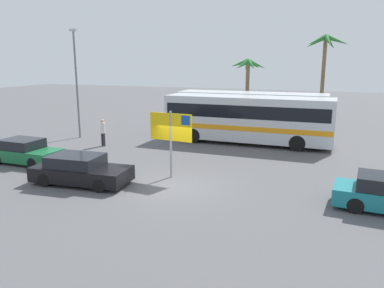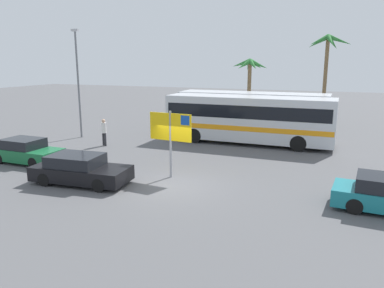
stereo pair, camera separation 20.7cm
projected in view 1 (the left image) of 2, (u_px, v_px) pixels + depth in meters
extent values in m
plane|color=#565659|center=(172.00, 186.00, 16.83)|extent=(120.00, 120.00, 0.00)
cube|color=silver|center=(247.00, 118.00, 25.21)|extent=(11.08, 2.62, 2.90)
cube|color=black|center=(248.00, 110.00, 25.09)|extent=(10.64, 2.65, 0.84)
cube|color=orange|center=(247.00, 126.00, 25.32)|extent=(10.97, 2.65, 0.32)
cylinder|color=black|center=(301.00, 136.00, 25.34)|extent=(1.00, 0.28, 1.00)
cylinder|color=black|center=(297.00, 143.00, 23.18)|extent=(1.00, 0.28, 1.00)
cylinder|color=black|center=(205.00, 130.00, 27.76)|extent=(1.00, 0.28, 1.00)
cylinder|color=black|center=(193.00, 136.00, 25.60)|extent=(1.00, 0.28, 1.00)
cube|color=silver|center=(250.00, 112.00, 28.34)|extent=(11.08, 2.62, 2.90)
cube|color=black|center=(251.00, 105.00, 28.22)|extent=(10.64, 2.65, 0.84)
cube|color=#23843D|center=(250.00, 118.00, 28.45)|extent=(10.97, 2.65, 0.32)
cylinder|color=black|center=(298.00, 128.00, 28.47)|extent=(1.00, 0.28, 1.00)
cylinder|color=black|center=(294.00, 134.00, 26.31)|extent=(1.00, 0.28, 1.00)
cylinder|color=black|center=(212.00, 123.00, 30.89)|extent=(1.00, 0.28, 1.00)
cylinder|color=black|center=(202.00, 127.00, 28.73)|extent=(1.00, 0.28, 1.00)
cylinder|color=gray|center=(171.00, 145.00, 17.73)|extent=(0.11, 0.11, 3.20)
cube|color=yellow|center=(171.00, 127.00, 17.55)|extent=(2.20, 0.26, 1.30)
cube|color=#1447A8|center=(186.00, 120.00, 17.12)|extent=(0.44, 0.11, 0.44)
cube|color=#196638|center=(26.00, 154.00, 20.47)|extent=(3.93, 1.77, 0.64)
cube|color=black|center=(22.00, 144.00, 20.43)|extent=(2.05, 1.61, 0.52)
cylinder|color=black|center=(54.00, 156.00, 20.79)|extent=(0.60, 0.17, 0.60)
cylinder|color=black|center=(33.00, 163.00, 19.35)|extent=(0.60, 0.17, 0.60)
cylinder|color=black|center=(21.00, 153.00, 21.67)|extent=(0.60, 0.17, 0.60)
cylinder|color=black|center=(357.00, 192.00, 15.12)|extent=(0.61, 0.20, 0.60)
cylinder|color=black|center=(355.00, 206.00, 13.69)|extent=(0.61, 0.20, 0.60)
cube|color=black|center=(82.00, 173.00, 17.02)|extent=(4.56, 2.22, 0.64)
cube|color=black|center=(76.00, 161.00, 16.96)|extent=(2.43, 1.89, 0.52)
cylinder|color=black|center=(118.00, 174.00, 17.48)|extent=(0.61, 0.21, 0.60)
cylinder|color=black|center=(99.00, 186.00, 15.89)|extent=(0.61, 0.21, 0.60)
cylinder|color=black|center=(67.00, 170.00, 18.23)|extent=(0.61, 0.21, 0.60)
cylinder|color=black|center=(44.00, 180.00, 16.63)|extent=(0.61, 0.21, 0.60)
cylinder|color=#2D2D33|center=(104.00, 140.00, 24.58)|extent=(0.13, 0.13, 0.86)
cylinder|color=#2D2D33|center=(102.00, 139.00, 24.67)|extent=(0.13, 0.13, 0.86)
cylinder|color=silver|center=(103.00, 128.00, 24.46)|extent=(0.32, 0.32, 0.68)
sphere|color=tan|center=(102.00, 121.00, 24.36)|extent=(0.23, 0.23, 0.23)
cylinder|color=slate|center=(77.00, 86.00, 26.70)|extent=(0.14, 0.14, 7.47)
cube|color=#B2B2B7|center=(73.00, 30.00, 25.87)|extent=(0.56, 0.20, 0.16)
cylinder|color=brown|center=(322.00, 83.00, 32.62)|extent=(0.32, 0.32, 7.30)
cone|color=#2D7533|center=(337.00, 41.00, 31.50)|extent=(2.03, 0.51, 1.10)
cone|color=#2D7533|center=(330.00, 43.00, 32.48)|extent=(1.21, 1.95, 1.36)
cone|color=#2D7533|center=(316.00, 42.00, 32.54)|extent=(1.97, 1.30, 1.23)
cone|color=#2D7533|center=(317.00, 41.00, 31.49)|extent=(1.73, 1.74, 1.10)
cone|color=#2D7533|center=(328.00, 41.00, 30.98)|extent=(0.96, 2.04, 1.18)
cylinder|color=brown|center=(247.00, 95.00, 32.18)|extent=(0.32, 0.32, 5.28)
cone|color=#2D7533|center=(257.00, 65.00, 31.51)|extent=(1.66, 0.74, 1.00)
cone|color=#2D7533|center=(254.00, 65.00, 32.08)|extent=(1.17, 1.61, 1.00)
cone|color=#2D7533|center=(247.00, 66.00, 32.31)|extent=(0.99, 1.62, 1.16)
cone|color=#2D7533|center=(239.00, 64.00, 31.85)|extent=(1.63, 0.50, 0.88)
cone|color=#2D7533|center=(242.00, 65.00, 31.18)|extent=(1.14, 1.62, 1.01)
cone|color=#2D7533|center=(251.00, 65.00, 30.96)|extent=(1.27, 1.57, 1.03)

